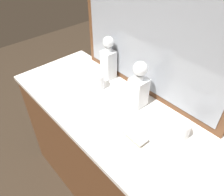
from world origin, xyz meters
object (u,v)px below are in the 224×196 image
at_px(crystal_tumbler_right, 98,82).
at_px(silver_brush_center, 135,136).
at_px(crystal_decanter_left, 109,62).
at_px(crystal_tumbler_rear, 181,130).
at_px(crystal_decanter_far_right, 138,89).

height_order(crystal_tumbler_right, silver_brush_center, crystal_tumbler_right).
xyz_separation_m(crystal_decanter_left, crystal_tumbler_rear, (0.61, -0.07, -0.08)).
relative_size(crystal_tumbler_right, silver_brush_center, 0.69).
xyz_separation_m(crystal_tumbler_rear, silver_brush_center, (-0.14, -0.18, -0.03)).
xyz_separation_m(crystal_decanter_far_right, crystal_tumbler_rear, (0.30, -0.01, -0.07)).
height_order(crystal_decanter_far_right, crystal_tumbler_right, crystal_decanter_far_right).
bearing_deg(crystal_tumbler_rear, crystal_decanter_far_right, 177.69).
distance_m(crystal_decanter_far_right, crystal_tumbler_rear, 0.30).
height_order(crystal_decanter_left, crystal_decanter_far_right, crystal_decanter_left).
xyz_separation_m(crystal_decanter_left, crystal_decanter_far_right, (0.31, -0.06, -0.00)).
height_order(crystal_decanter_far_right, crystal_tumbler_rear, crystal_decanter_far_right).
distance_m(crystal_decanter_left, silver_brush_center, 0.54).
bearing_deg(silver_brush_center, crystal_decanter_far_right, 130.50).
height_order(crystal_tumbler_rear, silver_brush_center, crystal_tumbler_rear).
bearing_deg(crystal_tumbler_right, crystal_decanter_left, 108.67).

